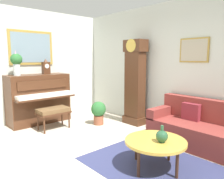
{
  "coord_description": "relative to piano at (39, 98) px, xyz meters",
  "views": [
    {
      "loc": [
        2.87,
        -1.76,
        1.6
      ],
      "look_at": [
        -0.32,
        1.11,
        0.97
      ],
      "focal_mm": 34.52,
      "sensor_mm": 36.0,
      "label": 1
    }
  ],
  "objects": [
    {
      "name": "ground_plane",
      "position": [
        2.23,
        -0.4,
        -0.66
      ],
      "size": [
        6.4,
        6.0,
        0.1
      ],
      "primitive_type": "cube",
      "color": "beige"
    },
    {
      "name": "wall_left",
      "position": [
        -0.37,
        -0.39,
        0.8
      ],
      "size": [
        0.13,
        4.9,
        2.8
      ],
      "color": "silver",
      "rests_on": "ground_plane"
    },
    {
      "name": "wall_back",
      "position": [
        2.24,
        2.0,
        0.8
      ],
      "size": [
        5.3,
        0.13,
        2.8
      ],
      "color": "silver",
      "rests_on": "ground_plane"
    },
    {
      "name": "area_rug",
      "position": [
        3.33,
        0.33,
        -0.6
      ],
      "size": [
        2.1,
        1.5,
        0.01
      ],
      "primitive_type": "cube",
      "color": "navy",
      "rests_on": "ground_plane"
    },
    {
      "name": "piano",
      "position": [
        0.0,
        0.0,
        0.0
      ],
      "size": [
        0.87,
        1.44,
        1.2
      ],
      "color": "#4C2B19",
      "rests_on": "ground_plane"
    },
    {
      "name": "piano_bench",
      "position": [
        0.72,
        0.02,
        -0.2
      ],
      "size": [
        0.42,
        0.7,
        0.48
      ],
      "color": "#4C2B19",
      "rests_on": "ground_plane"
    },
    {
      "name": "grandfather_clock",
      "position": [
        1.65,
        1.69,
        0.36
      ],
      "size": [
        0.52,
        0.34,
        2.03
      ],
      "color": "#4C2B19",
      "rests_on": "ground_plane"
    },
    {
      "name": "couch",
      "position": [
        3.43,
        1.57,
        -0.29
      ],
      "size": [
        1.9,
        0.8,
        0.84
      ],
      "color": "maroon",
      "rests_on": "ground_plane"
    },
    {
      "name": "coffee_table",
      "position": [
        3.33,
        0.28,
        -0.21
      ],
      "size": [
        0.88,
        0.88,
        0.43
      ],
      "color": "gold",
      "rests_on": "ground_plane"
    },
    {
      "name": "mantel_clock",
      "position": [
        0.0,
        0.22,
        0.76
      ],
      "size": [
        0.13,
        0.18,
        0.38
      ],
      "color": "#4C2B19",
      "rests_on": "piano"
    },
    {
      "name": "flower_vase",
      "position": [
        0.0,
        -0.48,
        0.91
      ],
      "size": [
        0.26,
        0.26,
        0.58
      ],
      "color": "silver",
      "rests_on": "piano"
    },
    {
      "name": "green_jug",
      "position": [
        3.43,
        0.29,
        -0.09
      ],
      "size": [
        0.17,
        0.17,
        0.24
      ],
      "color": "#234C33",
      "rests_on": "coffee_table"
    },
    {
      "name": "potted_plant",
      "position": [
        1.12,
        0.99,
        -0.28
      ],
      "size": [
        0.36,
        0.36,
        0.56
      ],
      "color": "#935138",
      "rests_on": "ground_plane"
    }
  ]
}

